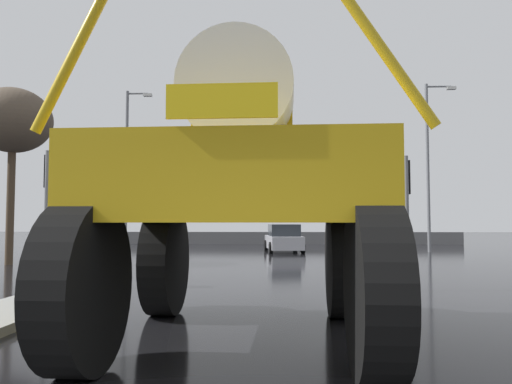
% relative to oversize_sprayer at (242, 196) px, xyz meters
% --- Properties ---
extents(ground_plane, '(120.00, 120.00, 0.00)m').
position_rel_oversize_sprayer_xyz_m(ground_plane, '(0.07, 13.20, -2.04)').
color(ground_plane, black).
extents(oversize_sprayer, '(4.42, 5.56, 4.53)m').
position_rel_oversize_sprayer_xyz_m(oversize_sprayer, '(0.00, 0.00, 0.00)').
color(oversize_sprayer, black).
rests_on(oversize_sprayer, ground).
extents(sedan_ahead, '(2.27, 4.28, 1.52)m').
position_rel_oversize_sprayer_xyz_m(sedan_ahead, '(0.77, 20.59, -1.33)').
color(sedan_ahead, '#B7B7BF').
rests_on(sedan_ahead, ground).
extents(traffic_signal_near_left, '(0.24, 0.54, 3.48)m').
position_rel_oversize_sprayer_xyz_m(traffic_signal_near_left, '(-5.36, 5.38, 0.50)').
color(traffic_signal_near_left, slate).
rests_on(traffic_signal_near_left, ground).
extents(traffic_signal_near_right, '(0.24, 0.54, 3.29)m').
position_rel_oversize_sprayer_xyz_m(traffic_signal_near_right, '(3.65, 5.38, 0.35)').
color(traffic_signal_near_right, slate).
rests_on(traffic_signal_near_right, ground).
extents(streetlight_far_left, '(1.56, 0.24, 9.37)m').
position_rel_oversize_sprayer_xyz_m(streetlight_far_left, '(-8.31, 21.54, 3.06)').
color(streetlight_far_left, slate).
rests_on(streetlight_far_left, ground).
extents(streetlight_far_right, '(1.72, 0.24, 9.35)m').
position_rel_oversize_sprayer_xyz_m(streetlight_far_right, '(8.86, 20.74, 3.07)').
color(streetlight_far_right, slate).
rests_on(streetlight_far_right, ground).
extents(bare_tree_left, '(3.00, 3.00, 6.93)m').
position_rel_oversize_sprayer_xyz_m(bare_tree_left, '(-9.93, 11.82, 3.56)').
color(bare_tree_left, '#473828').
rests_on(bare_tree_left, ground).
extents(roadside_barrier, '(27.73, 0.24, 0.90)m').
position_rel_oversize_sprayer_xyz_m(roadside_barrier, '(0.07, 30.04, -1.59)').
color(roadside_barrier, '#59595B').
rests_on(roadside_barrier, ground).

